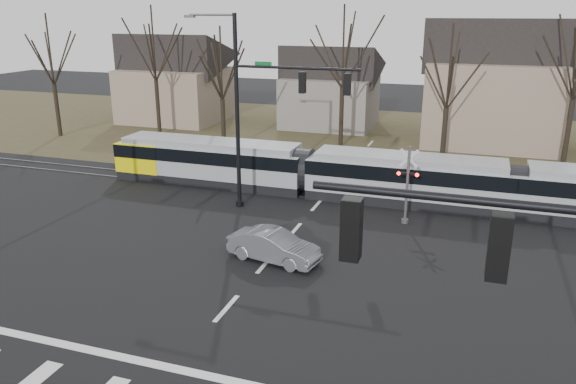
% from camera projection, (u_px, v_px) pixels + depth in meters
% --- Properties ---
extents(ground, '(140.00, 140.00, 0.00)m').
position_uv_depth(ground, '(201.00, 337.00, 18.56)').
color(ground, black).
extents(grass_verge, '(140.00, 28.00, 0.01)m').
position_uv_depth(grass_verge, '(375.00, 138.00, 47.41)').
color(grass_verge, '#38331E').
rests_on(grass_verge, ground).
extents(stop_line, '(28.00, 0.35, 0.01)m').
position_uv_depth(stop_line, '(174.00, 368.00, 16.94)').
color(stop_line, silver).
rests_on(stop_line, ground).
extents(lane_dashes, '(0.18, 30.00, 0.01)m').
position_uv_depth(lane_dashes, '(326.00, 194.00, 32.98)').
color(lane_dashes, silver).
rests_on(lane_dashes, ground).
extents(rail_pair, '(90.00, 1.52, 0.06)m').
position_uv_depth(rail_pair, '(325.00, 195.00, 32.80)').
color(rail_pair, '#59595E').
rests_on(rail_pair, ground).
extents(tram, '(35.90, 2.67, 2.72)m').
position_uv_depth(tram, '(405.00, 177.00, 31.16)').
color(tram, gray).
rests_on(tram, ground).
extents(sedan, '(2.94, 4.59, 1.34)m').
position_uv_depth(sedan, '(274.00, 246.00, 24.08)').
color(sedan, slate).
rests_on(sedan, ground).
extents(signal_pole_far, '(9.28, 0.44, 10.20)m').
position_uv_depth(signal_pole_far, '(265.00, 105.00, 28.80)').
color(signal_pole_far, black).
rests_on(signal_pole_far, ground).
extents(rail_crossing_signal, '(1.08, 0.36, 4.00)m').
position_uv_depth(rail_crossing_signal, '(407.00, 188.00, 27.99)').
color(rail_crossing_signal, '#59595B').
rests_on(rail_crossing_signal, ground).
extents(tree_row, '(59.20, 7.20, 10.00)m').
position_uv_depth(tree_row, '(391.00, 89.00, 39.85)').
color(tree_row, black).
rests_on(tree_row, ground).
extents(house_a, '(9.72, 8.64, 8.60)m').
position_uv_depth(house_a, '(174.00, 74.00, 53.91)').
color(house_a, gray).
rests_on(house_a, ground).
extents(house_b, '(8.64, 7.56, 7.65)m').
position_uv_depth(house_b, '(330.00, 83.00, 51.31)').
color(house_b, slate).
rests_on(house_b, ground).
extents(house_c, '(10.80, 8.64, 10.10)m').
position_uv_depth(house_c, '(494.00, 78.00, 43.96)').
color(house_c, gray).
rests_on(house_c, ground).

